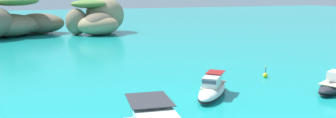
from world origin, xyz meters
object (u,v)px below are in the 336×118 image
at_px(islet_large, 11,23).
at_px(motorboat_white, 212,90).
at_px(motorboat_charcoal, 335,85).
at_px(channel_buoy, 265,75).
at_px(islet_small, 99,18).

xyz_separation_m(islet_large, motorboat_white, (18.90, -60.50, -2.26)).
height_order(motorboat_charcoal, channel_buoy, motorboat_charcoal).
bearing_deg(islet_large, motorboat_charcoal, -63.81).
xyz_separation_m(islet_small, channel_buoy, (8.77, -52.46, -3.34)).
distance_m(islet_large, motorboat_white, 63.42).
relative_size(islet_small, channel_buoy, 11.95).
xyz_separation_m(islet_small, motorboat_charcoal, (11.56, -59.88, -3.00)).
relative_size(islet_small, motorboat_charcoal, 2.49).
bearing_deg(channel_buoy, motorboat_charcoal, -69.39).
bearing_deg(motorboat_charcoal, islet_small, 100.93).
distance_m(motorboat_charcoal, channel_buoy, 7.94).
bearing_deg(channel_buoy, motorboat_white, -155.51).
height_order(islet_large, channel_buoy, islet_large).
xyz_separation_m(motorboat_charcoal, motorboat_white, (-12.37, 3.06, 0.02)).
bearing_deg(motorboat_white, channel_buoy, 24.49).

